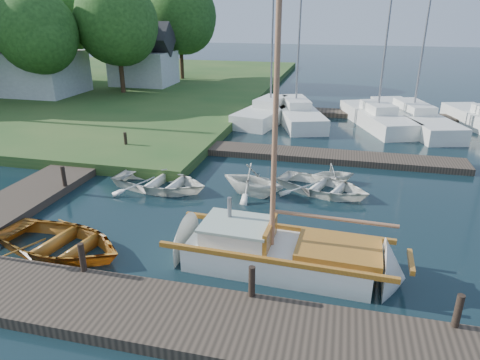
% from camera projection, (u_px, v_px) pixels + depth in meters
% --- Properties ---
extents(ground, '(160.00, 160.00, 0.00)m').
position_uv_depth(ground, '(240.00, 211.00, 15.19)').
color(ground, black).
rests_on(ground, ground).
extents(near_dock, '(18.00, 2.20, 0.30)m').
position_uv_depth(near_dock, '(178.00, 318.00, 9.72)').
color(near_dock, '#322A21').
rests_on(near_dock, ground).
extents(left_dock, '(2.20, 18.00, 0.30)m').
position_uv_depth(left_dock, '(73.00, 170.00, 18.69)').
color(left_dock, '#322A21').
rests_on(left_dock, ground).
extents(far_dock, '(14.00, 1.60, 0.30)m').
position_uv_depth(far_dock, '(312.00, 155.00, 20.56)').
color(far_dock, '#322A21').
rests_on(far_dock, ground).
extents(pontoon, '(30.00, 1.60, 0.30)m').
position_uv_depth(pontoon, '(450.00, 119.00, 27.38)').
color(pontoon, '#322A21').
rests_on(pontoon, ground).
extents(shore, '(50.00, 40.00, 0.50)m').
position_uv_depth(shore, '(11.00, 81.00, 41.08)').
color(shore, '#27501F').
rests_on(shore, ground).
extents(mooring_post_1, '(0.16, 0.16, 0.80)m').
position_uv_depth(mooring_post_1, '(82.00, 257.00, 11.07)').
color(mooring_post_1, black).
rests_on(mooring_post_1, near_dock).
extents(mooring_post_2, '(0.16, 0.16, 0.80)m').
position_uv_depth(mooring_post_2, '(252.00, 281.00, 10.09)').
color(mooring_post_2, black).
rests_on(mooring_post_2, near_dock).
extents(mooring_post_3, '(0.16, 0.16, 0.80)m').
position_uv_depth(mooring_post_3, '(458.00, 311.00, 9.10)').
color(mooring_post_3, black).
rests_on(mooring_post_3, near_dock).
extents(mooring_post_4, '(0.16, 0.16, 0.80)m').
position_uv_depth(mooring_post_4, '(64.00, 176.00, 16.46)').
color(mooring_post_4, black).
rests_on(mooring_post_4, left_dock).
extents(mooring_post_5, '(0.16, 0.16, 0.80)m').
position_uv_depth(mooring_post_5, '(126.00, 140.00, 20.97)').
color(mooring_post_5, black).
rests_on(mooring_post_5, left_dock).
extents(sailboat, '(7.23, 2.27, 9.83)m').
position_uv_depth(sailboat, '(284.00, 256.00, 11.78)').
color(sailboat, white).
rests_on(sailboat, ground).
extents(dinghy, '(4.64, 3.65, 0.87)m').
position_uv_depth(dinghy, '(59.00, 239.00, 12.48)').
color(dinghy, '#91531D').
rests_on(dinghy, ground).
extents(tender_a, '(4.22, 3.25, 0.81)m').
position_uv_depth(tender_a, '(160.00, 179.00, 16.94)').
color(tender_a, white).
rests_on(tender_a, ground).
extents(tender_b, '(3.03, 2.79, 1.33)m').
position_uv_depth(tender_b, '(253.00, 178.00, 16.35)').
color(tender_b, white).
rests_on(tender_b, ground).
extents(tender_c, '(4.35, 3.73, 0.76)m').
position_uv_depth(tender_c, '(323.00, 184.00, 16.61)').
color(tender_c, white).
rests_on(tender_c, ground).
extents(tender_d, '(2.21, 2.06, 0.94)m').
position_uv_depth(tender_d, '(333.00, 172.00, 17.52)').
color(tender_d, white).
rests_on(tender_d, ground).
extents(marina_boat_0, '(3.82, 7.75, 11.65)m').
position_uv_depth(marina_boat_0, '(270.00, 110.00, 27.80)').
color(marina_boat_0, white).
rests_on(marina_boat_0, ground).
extents(marina_boat_1, '(4.69, 8.54, 10.86)m').
position_uv_depth(marina_boat_1, '(296.00, 111.00, 27.63)').
color(marina_boat_1, white).
rests_on(marina_boat_1, ground).
extents(marina_boat_2, '(4.60, 7.53, 12.19)m').
position_uv_depth(marina_boat_2, '(377.00, 116.00, 26.22)').
color(marina_boat_2, white).
rests_on(marina_boat_2, ground).
extents(marina_boat_3, '(4.73, 9.57, 12.92)m').
position_uv_depth(marina_boat_3, '(413.00, 116.00, 26.38)').
color(marina_boat_3, white).
rests_on(marina_boat_3, ground).
extents(house_a, '(6.30, 5.00, 6.29)m').
position_uv_depth(house_a, '(37.00, 61.00, 32.91)').
color(house_a, beige).
rests_on(house_a, shore).
extents(house_c, '(5.25, 4.00, 5.28)m').
position_uv_depth(house_c, '(143.00, 60.00, 37.15)').
color(house_c, beige).
rests_on(house_c, shore).
extents(tree_2, '(5.83, 5.75, 7.82)m').
position_uv_depth(tree_2, '(37.00, 31.00, 29.86)').
color(tree_2, '#332114').
rests_on(tree_2, shore).
extents(tree_3, '(6.41, 6.38, 8.74)m').
position_uv_depth(tree_3, '(117.00, 22.00, 32.39)').
color(tree_3, '#332114').
rests_on(tree_3, shore).
extents(tree_4, '(7.01, 7.01, 9.66)m').
position_uv_depth(tree_4, '(56.00, 13.00, 37.54)').
color(tree_4, '#332114').
rests_on(tree_4, shore).
extents(tree_7, '(6.83, 6.83, 9.38)m').
position_uv_depth(tree_7, '(180.00, 15.00, 39.03)').
color(tree_7, '#332114').
rests_on(tree_7, shore).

